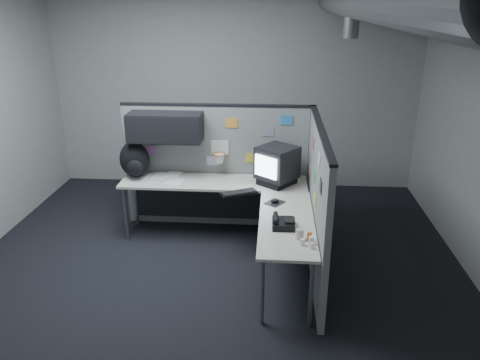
# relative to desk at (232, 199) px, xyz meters

# --- Properties ---
(room) EXTENTS (5.62, 5.62, 3.22)m
(room) POSITION_rel_desk_xyz_m (0.41, -0.70, 1.48)
(room) COLOR black
(room) RESTS_ON ground
(partition_back) EXTENTS (2.44, 0.42, 1.63)m
(partition_back) POSITION_rel_desk_xyz_m (-0.40, 0.53, 0.38)
(partition_back) COLOR gray
(partition_back) RESTS_ON ground
(partition_right) EXTENTS (0.07, 2.23, 1.63)m
(partition_right) POSITION_rel_desk_xyz_m (0.95, -0.49, 0.21)
(partition_right) COLOR gray
(partition_right) RESTS_ON ground
(desk) EXTENTS (2.31, 2.11, 0.73)m
(desk) POSITION_rel_desk_xyz_m (0.00, 0.00, 0.00)
(desk) COLOR beige
(desk) RESTS_ON ground
(monitor) EXTENTS (0.57, 0.57, 0.47)m
(monitor) POSITION_rel_desk_xyz_m (0.53, 0.25, 0.36)
(monitor) COLOR black
(monitor) RESTS_ON desk
(keyboard) EXTENTS (0.45, 0.33, 0.04)m
(keyboard) POSITION_rel_desk_xyz_m (0.10, -0.12, 0.13)
(keyboard) COLOR black
(keyboard) RESTS_ON desk
(mouse) EXTENTS (0.25, 0.26, 0.04)m
(mouse) POSITION_rel_desk_xyz_m (0.51, -0.34, 0.13)
(mouse) COLOR black
(mouse) RESTS_ON desk
(phone) EXTENTS (0.23, 0.24, 0.11)m
(phone) POSITION_rel_desk_xyz_m (0.59, -0.91, 0.16)
(phone) COLOR black
(phone) RESTS_ON desk
(bottles) EXTENTS (0.14, 0.19, 0.09)m
(bottles) POSITION_rel_desk_xyz_m (0.83, -1.24, 0.15)
(bottles) COLOR silver
(bottles) RESTS_ON desk
(cup) EXTENTS (0.09, 0.09, 0.10)m
(cup) POSITION_rel_desk_xyz_m (0.75, -1.15, 0.17)
(cup) COLOR #BCB2A6
(cup) RESTS_ON desk
(papers) EXTENTS (0.68, 0.49, 0.01)m
(papers) POSITION_rel_desk_xyz_m (-0.91, 0.36, 0.12)
(papers) COLOR white
(papers) RESTS_ON desk
(backpack) EXTENTS (0.39, 0.35, 0.46)m
(backpack) POSITION_rel_desk_xyz_m (-1.25, 0.35, 0.34)
(backpack) COLOR black
(backpack) RESTS_ON desk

